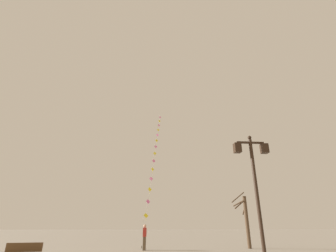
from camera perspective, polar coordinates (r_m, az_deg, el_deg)
ground_plane at (r=22.80m, az=-2.70°, el=-26.08°), size 160.00×160.00×0.00m
twin_lantern_lamp_post at (r=10.80m, az=19.31°, el=-10.35°), size 1.46×0.28×5.26m
kite_train at (r=32.09m, az=-3.08°, el=-6.39°), size 2.36×18.91×19.61m
kite_flyer at (r=19.58m, az=-5.44°, el=-24.06°), size 0.27×0.62×1.71m
bare_tree at (r=21.72m, az=17.59°, el=-19.84°), size 1.37×1.73×4.19m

